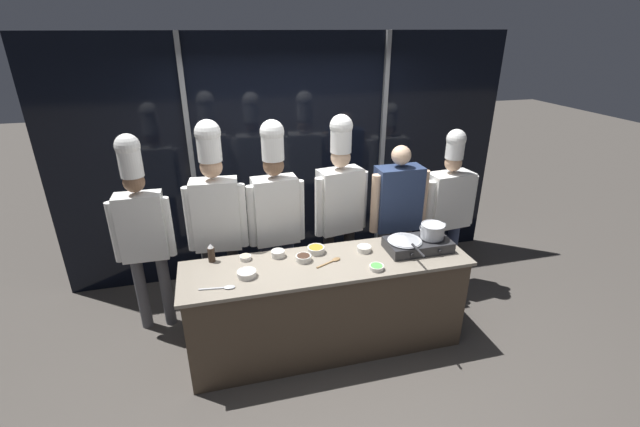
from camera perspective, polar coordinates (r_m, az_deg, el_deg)
The scene contains 22 objects.
ground_plane at distance 4.19m, azimuth 0.90°, elevation -17.02°, with size 24.00×24.00×0.00m, color #47423D.
window_wall_back at distance 4.88m, azimuth -3.84°, elevation 7.18°, with size 5.07×0.09×2.70m.
demo_counter at distance 3.92m, azimuth 0.94°, elevation -12.11°, with size 2.48×0.66×0.88m.
portable_stove at distance 3.95m, azimuth 12.91°, elevation -4.03°, with size 0.58×0.33×0.11m.
frying_pan at distance 3.86m, azimuth 11.28°, elevation -3.27°, with size 0.31×0.53×0.05m.
stock_pot at distance 3.96m, azimuth 14.78°, elevation -2.19°, with size 0.24×0.21×0.13m.
squeeze_bottle_soy at distance 3.77m, azimuth -14.30°, elevation -5.13°, with size 0.06×0.06×0.17m.
prep_bowl_carrots at distance 3.81m, azimuth -0.54°, elevation -4.79°, with size 0.16×0.16×0.06m.
prep_bowl_rice at distance 3.77m, azimuth -5.63°, elevation -5.28°, with size 0.12×0.12×0.06m.
prep_bowl_scallions at distance 3.60m, azimuth 7.56°, elevation -7.09°, with size 0.12×0.12×0.04m.
prep_bowl_soy_glaze at distance 3.69m, azimuth -2.21°, elevation -5.90°, with size 0.14×0.14×0.05m.
prep_bowl_onion at distance 3.52m, azimuth -9.75°, elevation -7.86°, with size 0.16×0.16×0.05m.
prep_bowl_bean_sprouts at distance 3.85m, azimuth 5.91°, elevation -4.64°, with size 0.13×0.13×0.05m.
prep_bowl_ginger at distance 3.76m, azimuth -9.92°, elevation -5.77°, with size 0.10×0.10×0.04m.
serving_spoon_slotted at distance 3.69m, azimuth 1.77°, elevation -6.30°, with size 0.25×0.14×0.02m.
serving_spoon_solid at distance 3.42m, azimuth -12.57°, elevation -9.61°, with size 0.28×0.07×0.02m.
chef_head at distance 4.16m, azimuth -22.70°, elevation -1.22°, with size 0.53×0.21×1.93m.
chef_sous at distance 4.01m, azimuth -13.71°, elevation 0.28°, with size 0.55×0.25×2.02m.
chef_line at distance 4.07m, azimuth -5.96°, elevation 0.79°, with size 0.55×0.25×1.99m.
chef_pastry at distance 4.28m, azimuth 2.68°, elevation 1.93°, with size 0.57×0.30×1.99m.
person_guest at distance 4.44m, azimuth 10.24°, elevation 0.52°, with size 0.61×0.24×1.68m.
chef_apprentice at distance 4.78m, azimuth 16.74°, elevation 1.42°, with size 0.62×0.29×1.79m.
Camera 1 is at (-0.86, -3.06, 2.74)m, focal length 24.00 mm.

